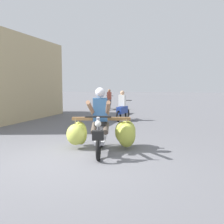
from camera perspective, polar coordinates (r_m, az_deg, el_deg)
name	(u,v)px	position (r m, az deg, el deg)	size (l,w,h in m)	color
ground_plane	(65,161)	(5.54, -10.87, -11.08)	(120.00, 120.00, 0.00)	slate
motorbike_main_loaded	(104,131)	(6.30, -1.83, -4.29)	(1.77, 1.94, 1.58)	black
motorbike_distant_ahead_left	(109,101)	(17.05, -0.63, 2.48)	(0.62, 1.59, 1.40)	black
motorbike_distant_ahead_right	(122,108)	(11.59, 2.43, 0.82)	(0.50, 1.62, 1.40)	black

